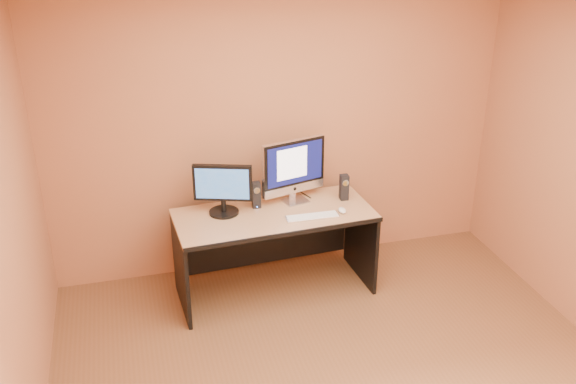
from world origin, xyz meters
name	(u,v)px	position (x,y,z in m)	size (l,w,h in m)	color
walls	(363,234)	(0.00, 0.00, 1.30)	(4.00, 4.00, 2.60)	#9E613F
ceiling	(376,7)	(0.00, 0.00, 2.60)	(4.00, 4.00, 0.00)	white
desk	(275,253)	(-0.18, 1.47, 0.37)	(1.62, 0.71, 0.75)	tan
imac	(295,171)	(0.05, 1.64, 1.03)	(0.58, 0.21, 0.56)	silver
second_monitor	(223,190)	(-0.58, 1.58, 0.96)	(0.49, 0.24, 0.42)	black
speaker_left	(256,195)	(-0.29, 1.62, 0.86)	(0.07, 0.07, 0.22)	black
speaker_right	(344,187)	(0.46, 1.58, 0.86)	(0.07, 0.07, 0.22)	black
keyboard	(312,217)	(0.10, 1.32, 0.76)	(0.43, 0.12, 0.02)	silver
mouse	(342,210)	(0.36, 1.34, 0.77)	(0.06, 0.10, 0.04)	silver
cable_a	(303,193)	(0.16, 1.77, 0.75)	(0.01, 0.01, 0.22)	black
cable_b	(293,194)	(0.06, 1.78, 0.75)	(0.01, 0.01, 0.18)	black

